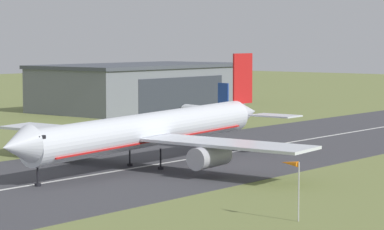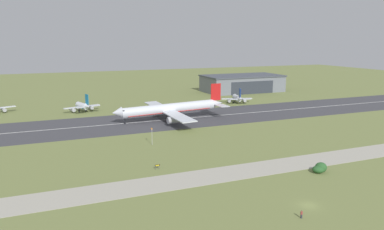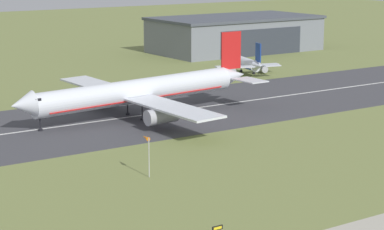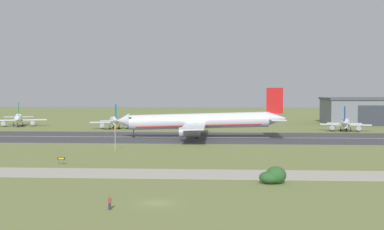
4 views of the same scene
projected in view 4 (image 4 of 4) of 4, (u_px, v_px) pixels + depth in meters
name	position (u px, v px, depth m)	size (l,w,h in m)	color
ground_plane	(185.00, 157.00, 124.64)	(691.96, 691.96, 0.00)	olive
runway_strip	(197.00, 137.00, 175.24)	(451.96, 41.36, 0.06)	#3D3D42
runway_centreline	(197.00, 137.00, 175.24)	(406.77, 0.70, 0.01)	silver
taxiway_road	(175.00, 174.00, 99.70)	(338.97, 11.47, 0.05)	#A8A393
airplane_landing	(200.00, 121.00, 173.97)	(55.62, 55.16, 16.32)	silver
airplane_parked_west	(18.00, 119.00, 228.48)	(23.09, 20.18, 10.00)	silver
airplane_parked_centre	(346.00, 124.00, 202.12)	(18.72, 19.35, 9.64)	silver
airplane_parked_east	(114.00, 121.00, 213.60)	(19.39, 17.80, 10.07)	silver
shrub_clump	(273.00, 176.00, 89.24)	(4.56, 3.37, 2.91)	#285628
windsock_pole	(117.00, 129.00, 138.48)	(0.93, 2.47, 6.20)	#B7B7BC
runway_sign	(61.00, 159.00, 112.15)	(1.51, 0.13, 1.55)	#4C4C51
spectator_left	(110.00, 202.00, 69.85)	(0.40, 0.24, 1.84)	#282B38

